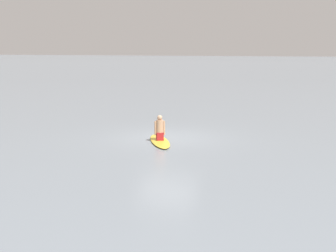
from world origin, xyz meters
TOP-DOWN VIEW (x-y plane):
  - ground_plane at (0.00, 0.00)m, footprint 400.00×400.00m
  - surfboard at (0.94, 0.02)m, footprint 2.85×1.97m
  - person_paddler at (0.94, 0.02)m, footprint 0.42×0.42m

SIDE VIEW (x-z plane):
  - ground_plane at x=0.00m, z-range 0.00..0.00m
  - surfboard at x=0.94m, z-range 0.00..0.09m
  - person_paddler at x=0.94m, z-range 0.05..1.05m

